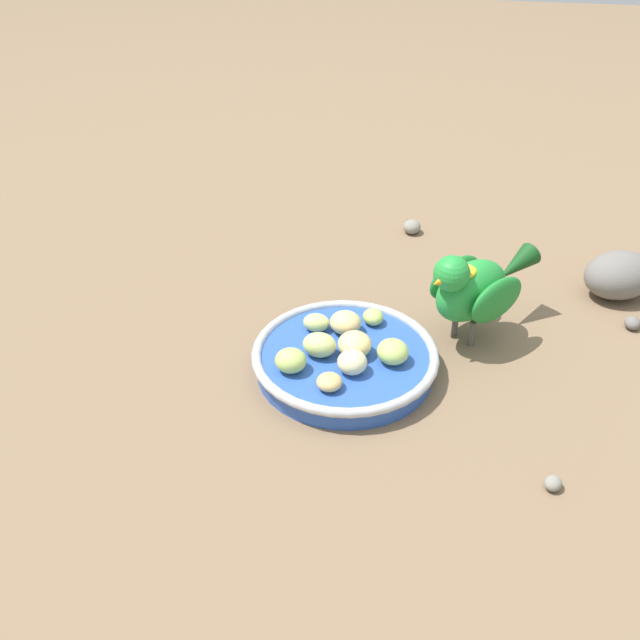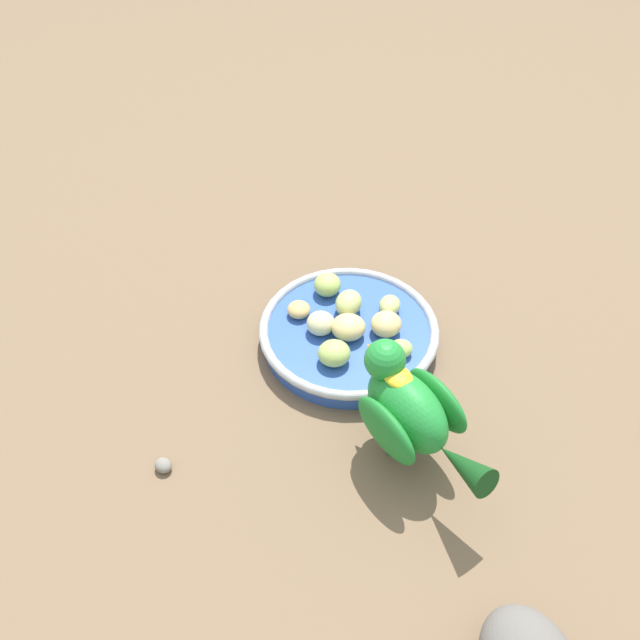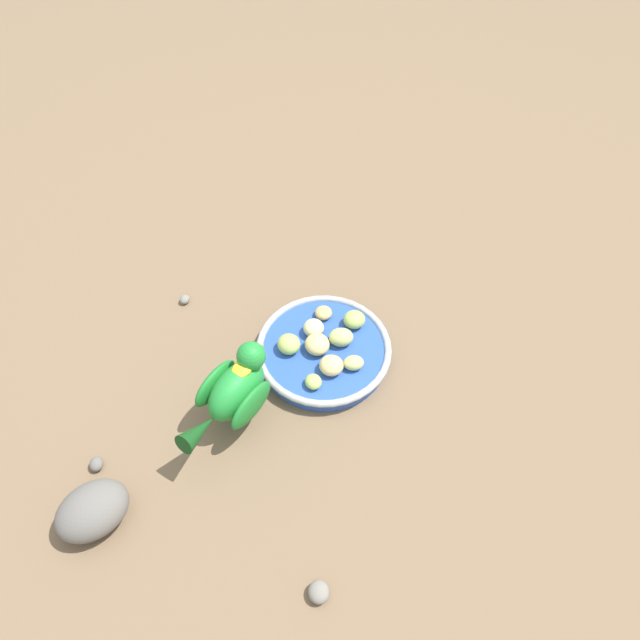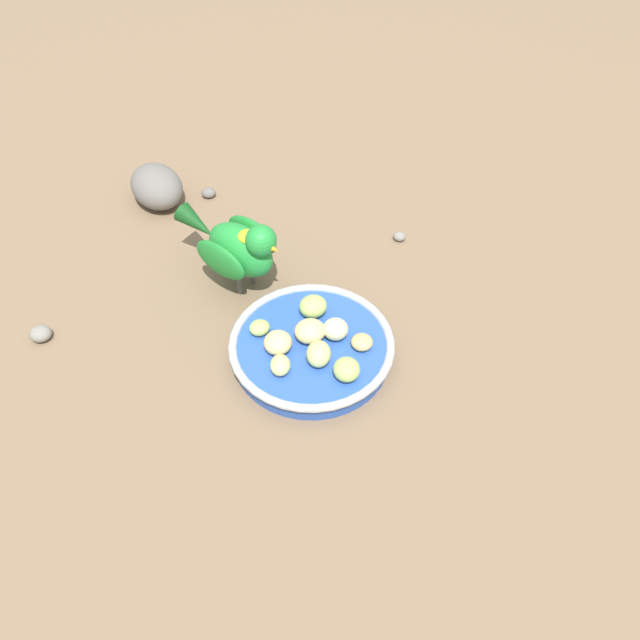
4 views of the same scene
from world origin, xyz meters
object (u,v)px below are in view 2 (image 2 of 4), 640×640
apple_piece_1 (348,327)px  parrot (410,409)px  apple_piece_0 (321,323)px  apple_piece_3 (334,353)px  apple_piece_5 (299,310)px  apple_piece_8 (386,324)px  feeding_bowl (348,335)px  pebble_0 (163,465)px  apple_piece_4 (349,303)px  apple_piece_2 (327,285)px  apple_piece_7 (401,349)px  apple_piece_6 (390,305)px

apple_piece_1 → parrot: parrot is taller
apple_piece_0 → apple_piece_3: bearing=-57.4°
parrot → apple_piece_5: bearing=-2.2°
apple_piece_8 → feeding_bowl: bearing=-168.5°
apple_piece_0 → pebble_0: apple_piece_0 is taller
apple_piece_4 → apple_piece_8: 0.05m
feeding_bowl → apple_piece_2: size_ratio=6.08×
apple_piece_1 → apple_piece_8: same height
feeding_bowl → apple_piece_2: 0.07m
pebble_0 → apple_piece_7: bearing=43.3°
pebble_0 → apple_piece_2: bearing=69.5°
apple_piece_3 → apple_piece_8: size_ratio=0.99×
apple_piece_7 → apple_piece_5: bearing=166.3°
feeding_bowl → apple_piece_1: size_ratio=5.33×
feeding_bowl → apple_piece_2: bearing=125.3°
apple_piece_0 → apple_piece_8: same height
apple_piece_5 → apple_piece_2: bearing=63.5°
apple_piece_2 → parrot: bearing=-55.6°
pebble_0 → apple_piece_3: bearing=50.4°
apple_piece_3 → apple_piece_7: bearing=23.0°
apple_piece_3 → feeding_bowl: bearing=84.7°
apple_piece_4 → apple_piece_8: bearing=-23.9°
apple_piece_1 → apple_piece_2: same height
apple_piece_2 → apple_piece_0: bearing=-82.4°
apple_piece_5 → apple_piece_8: bearing=-0.8°
apple_piece_4 → pebble_0: (-0.13, -0.23, -0.03)m
apple_piece_5 → parrot: (0.14, -0.13, 0.04)m
apple_piece_4 → parrot: 0.18m
pebble_0 → feeding_bowl: bearing=56.8°
apple_piece_1 → pebble_0: size_ratio=2.13×
feeding_bowl → apple_piece_3: size_ratio=5.77×
apple_piece_1 → apple_piece_3: 0.04m
apple_piece_0 → apple_piece_2: 0.06m
apple_piece_7 → parrot: bearing=-77.3°
feeding_bowl → apple_piece_5: size_ratio=7.65×
apple_piece_1 → parrot: (0.08, -0.12, 0.03)m
apple_piece_0 → apple_piece_5: apple_piece_0 is taller
apple_piece_1 → apple_piece_6: apple_piece_1 is taller
apple_piece_5 → apple_piece_7: 0.12m
feeding_bowl → apple_piece_8: size_ratio=5.73×
feeding_bowl → apple_piece_1: bearing=-80.4°
apple_piece_6 → apple_piece_8: size_ratio=0.85×
apple_piece_3 → apple_piece_4: apple_piece_4 is taller
apple_piece_2 → apple_piece_7: (0.10, -0.07, -0.00)m
feeding_bowl → apple_piece_5: apple_piece_5 is taller
apple_piece_7 → apple_piece_8: bearing=127.4°
apple_piece_3 → pebble_0: size_ratio=1.97×
apple_piece_5 → apple_piece_8: apple_piece_8 is taller
apple_piece_3 → apple_piece_5: 0.08m
apple_piece_6 → parrot: size_ratio=0.20×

